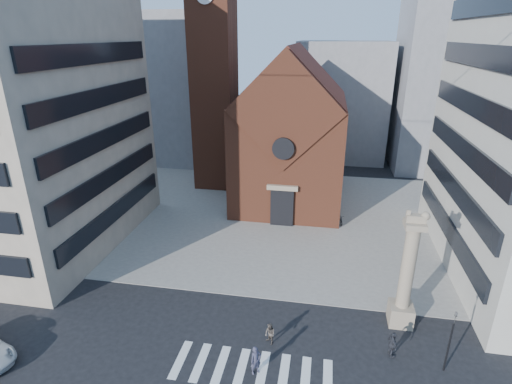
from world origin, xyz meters
TOP-DOWN VIEW (x-y plane):
  - ground at (0.00, 0.00)m, footprint 120.00×120.00m
  - piazza at (0.00, 19.00)m, footprint 46.00×30.00m
  - zebra_crossing at (0.55, -3.00)m, footprint 10.20×3.20m
  - church at (0.00, 25.04)m, footprint 12.00×16.65m
  - campanile at (-10.00, 28.00)m, footprint 5.50×5.50m
  - building_left at (-24.00, 10.00)m, footprint 18.00×20.00m
  - bg_block_left at (-20.00, 40.00)m, footprint 16.00×14.00m
  - bg_block_mid at (6.00, 45.00)m, footprint 14.00×12.00m
  - bg_block_right at (22.00, 42.00)m, footprint 16.00×14.00m
  - lion_column at (10.01, 3.00)m, footprint 1.63×1.60m
  - traffic_light at (12.00, -1.00)m, footprint 0.13×0.16m
  - pedestrian_0 at (0.82, -3.18)m, footprint 0.82×0.78m
  - pedestrian_1 at (1.30, -0.63)m, footprint 0.94×0.93m
  - pedestrian_2 at (9.00, -0.39)m, footprint 0.74×1.15m
  - scooter_0 at (-5.88, 18.31)m, footprint 1.06×1.93m
  - scooter_1 at (-4.17, 18.31)m, footprint 0.92×1.84m
  - scooter_2 at (-2.46, 18.31)m, footprint 1.06×1.93m
  - scooter_3 at (-0.74, 18.31)m, footprint 0.92×1.84m
  - scooter_4 at (0.97, 18.31)m, footprint 1.06×1.93m
  - scooter_5 at (2.69, 18.31)m, footprint 0.92×1.84m
  - scooter_6 at (4.40, 18.31)m, footprint 1.06×1.93m
  - scooter_7 at (6.11, 18.31)m, footprint 0.92×1.84m

SIDE VIEW (x-z plane):
  - ground at x=0.00m, z-range 0.00..0.00m
  - zebra_crossing at x=0.55m, z-range 0.00..0.01m
  - piazza at x=0.00m, z-range 0.00..0.05m
  - scooter_0 at x=-5.88m, z-range 0.05..1.01m
  - scooter_2 at x=-2.46m, z-range 0.05..1.01m
  - scooter_4 at x=0.97m, z-range 0.05..1.01m
  - scooter_6 at x=4.40m, z-range 0.05..1.01m
  - scooter_1 at x=-4.17m, z-range 0.05..1.12m
  - scooter_3 at x=-0.74m, z-range 0.05..1.12m
  - scooter_5 at x=2.69m, z-range 0.05..1.12m
  - scooter_7 at x=6.11m, z-range 0.05..1.12m
  - pedestrian_1 at x=1.30m, z-range 0.00..1.53m
  - pedestrian_2 at x=9.00m, z-range 0.00..1.81m
  - pedestrian_0 at x=0.82m, z-range 0.00..1.88m
  - traffic_light at x=12.00m, z-range 0.14..4.44m
  - lion_column at x=10.01m, z-range -0.88..7.79m
  - church at x=0.00m, z-range -1.02..16.98m
  - bg_block_mid at x=6.00m, z-range 0.00..18.00m
  - bg_block_left at x=-20.00m, z-range 0.00..22.00m
  - bg_block_right at x=22.00m, z-range 0.00..24.00m
  - building_left at x=-24.00m, z-range 0.00..26.00m
  - campanile at x=-10.00m, z-range 0.14..31.34m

